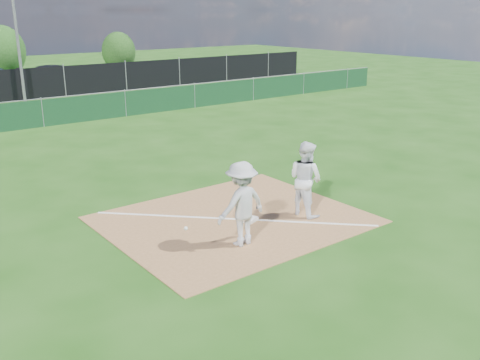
{
  "coord_description": "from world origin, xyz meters",
  "views": [
    {
      "loc": [
        -7.41,
        -8.81,
        4.96
      ],
      "look_at": [
        0.19,
        1.0,
        1.0
      ],
      "focal_mm": 40.0,
      "sensor_mm": 36.0,
      "label": 1
    }
  ],
  "objects_px": {
    "light_pole": "(16,28)",
    "runner": "(305,179)",
    "first_base": "(248,219)",
    "car_right": "(58,75)",
    "tree_right": "(119,51)",
    "play_at_first": "(242,204)",
    "tree_mid": "(2,51)"
  },
  "relations": [
    {
      "from": "tree_mid",
      "to": "tree_right",
      "type": "height_order",
      "value": "tree_mid"
    },
    {
      "from": "play_at_first",
      "to": "car_right",
      "type": "distance_m",
      "value": 28.55
    },
    {
      "from": "play_at_first",
      "to": "tree_right",
      "type": "bearing_deg",
      "value": 68.51
    },
    {
      "from": "car_right",
      "to": "tree_right",
      "type": "height_order",
      "value": "tree_right"
    },
    {
      "from": "light_pole",
      "to": "first_base",
      "type": "height_order",
      "value": "light_pole"
    },
    {
      "from": "play_at_first",
      "to": "tree_mid",
      "type": "bearing_deg",
      "value": 82.86
    },
    {
      "from": "first_base",
      "to": "tree_mid",
      "type": "distance_m",
      "value": 33.81
    },
    {
      "from": "first_base",
      "to": "car_right",
      "type": "bearing_deg",
      "value": 79.46
    },
    {
      "from": "car_right",
      "to": "tree_mid",
      "type": "xyz_separation_m",
      "value": [
        -1.65,
        6.64,
        1.29
      ]
    },
    {
      "from": "car_right",
      "to": "tree_right",
      "type": "relative_size",
      "value": 1.53
    },
    {
      "from": "light_pole",
      "to": "tree_right",
      "type": "distance_m",
      "value": 15.4
    },
    {
      "from": "car_right",
      "to": "tree_mid",
      "type": "distance_m",
      "value": 6.96
    },
    {
      "from": "tree_mid",
      "to": "first_base",
      "type": "bearing_deg",
      "value": -95.72
    },
    {
      "from": "light_pole",
      "to": "runner",
      "type": "xyz_separation_m",
      "value": [
        0.14,
        -22.5,
        -3.05
      ]
    },
    {
      "from": "light_pole",
      "to": "car_right",
      "type": "xyz_separation_m",
      "value": [
        3.73,
        4.95,
        -3.27
      ]
    },
    {
      "from": "light_pole",
      "to": "runner",
      "type": "height_order",
      "value": "light_pole"
    },
    {
      "from": "first_base",
      "to": "tree_right",
      "type": "height_order",
      "value": "tree_right"
    },
    {
      "from": "light_pole",
      "to": "first_base",
      "type": "distance_m",
      "value": 22.38
    },
    {
      "from": "light_pole",
      "to": "tree_mid",
      "type": "distance_m",
      "value": 11.94
    },
    {
      "from": "light_pole",
      "to": "first_base",
      "type": "relative_size",
      "value": 21.28
    },
    {
      "from": "light_pole",
      "to": "runner",
      "type": "distance_m",
      "value": 22.7
    },
    {
      "from": "first_base",
      "to": "play_at_first",
      "type": "relative_size",
      "value": 0.17
    },
    {
      "from": "light_pole",
      "to": "tree_right",
      "type": "relative_size",
      "value": 2.45
    },
    {
      "from": "light_pole",
      "to": "car_right",
      "type": "bearing_deg",
      "value": 52.99
    },
    {
      "from": "tree_mid",
      "to": "car_right",
      "type": "bearing_deg",
      "value": -76.06
    },
    {
      "from": "runner",
      "to": "car_right",
      "type": "xyz_separation_m",
      "value": [
        3.6,
        27.45,
        -0.22
      ]
    },
    {
      "from": "first_base",
      "to": "tree_right",
      "type": "relative_size",
      "value": 0.12
    },
    {
      "from": "light_pole",
      "to": "play_at_first",
      "type": "distance_m",
      "value": 23.27
    },
    {
      "from": "play_at_first",
      "to": "runner",
      "type": "distance_m",
      "value": 2.43
    },
    {
      "from": "first_base",
      "to": "tree_mid",
      "type": "height_order",
      "value": "tree_mid"
    },
    {
      "from": "play_at_first",
      "to": "light_pole",
      "type": "bearing_deg",
      "value": 84.42
    },
    {
      "from": "runner",
      "to": "tree_mid",
      "type": "xyz_separation_m",
      "value": [
        1.95,
        34.09,
        1.07
      ]
    }
  ]
}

